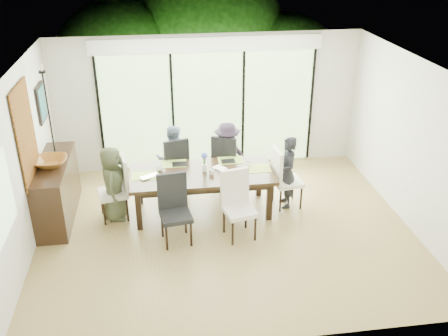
{
  "coord_description": "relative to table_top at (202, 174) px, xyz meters",
  "views": [
    {
      "loc": [
        -1.01,
        -6.86,
        4.5
      ],
      "look_at": [
        0.0,
        0.25,
        1.0
      ],
      "focal_mm": 40.0,
      "sensor_mm": 36.0,
      "label": 1
    }
  ],
  "objects": [
    {
      "name": "platter_base",
      "position": [
        -0.55,
        -0.3,
        0.05
      ],
      "size": [
        0.26,
        0.26,
        0.02
      ],
      "primitive_type": "cube",
      "color": "white",
      "rests_on": "table_top"
    },
    {
      "name": "placemat_paper",
      "position": [
        -0.55,
        -0.3,
        0.03
      ],
      "size": [
        0.44,
        0.32,
        0.01
      ],
      "primitive_type": "cube",
      "color": "white",
      "rests_on": "table_top"
    },
    {
      "name": "deck",
      "position": [
        0.32,
        2.76,
        -0.77
      ],
      "size": [
        6.0,
        1.8,
        0.1
      ],
      "primitive_type": "cube",
      "color": "#563224",
      "rests_on": "ground"
    },
    {
      "name": "tablet_far_l",
      "position": [
        -0.35,
        0.35,
        0.04
      ],
      "size": [
        0.26,
        0.18,
        0.01
      ],
      "primitive_type": "cube",
      "color": "black",
      "rests_on": "table_top"
    },
    {
      "name": "placemat_far_r",
      "position": [
        0.55,
        0.4,
        0.03
      ],
      "size": [
        0.44,
        0.32,
        0.01
      ],
      "primitive_type": "cube",
      "color": "#8BAF3E",
      "rests_on": "table_top"
    },
    {
      "name": "hyacinth_stems",
      "position": [
        0.05,
        0.05,
        0.21
      ],
      "size": [
        0.04,
        0.04,
        0.16
      ],
      "primitive_type": "cylinder",
      "color": "#337226",
      "rests_on": "table_top"
    },
    {
      "name": "cup_a",
      "position": [
        -0.7,
        0.15,
        0.08
      ],
      "size": [
        0.18,
        0.18,
        0.1
      ],
      "primitive_type": "imported",
      "rotation": [
        0.0,
        0.0,
        0.76
      ],
      "color": "white",
      "rests_on": "table_top"
    },
    {
      "name": "chair_far_right",
      "position": [
        0.55,
        0.85,
        -0.17
      ],
      "size": [
        0.61,
        0.61,
        1.11
      ],
      "primitive_type": null,
      "rotation": [
        0.0,
        0.0,
        2.74
      ],
      "color": "black",
      "rests_on": "floor"
    },
    {
      "name": "tapestry",
      "position": [
        -2.65,
        -0.24,
        0.98
      ],
      "size": [
        0.02,
        1.0,
        1.5
      ],
      "primitive_type": "cube",
      "color": "#8E4B14",
      "rests_on": "wall_left"
    },
    {
      "name": "art_canvas",
      "position": [
        -2.63,
        1.06,
        1.03
      ],
      "size": [
        0.01,
        0.45,
        0.55
      ],
      "primitive_type": "cube",
      "color": "#17474C",
      "rests_on": "wall_left"
    },
    {
      "name": "table_top",
      "position": [
        0.0,
        0.0,
        0.0
      ],
      "size": [
        2.41,
        1.11,
        0.06
      ],
      "primitive_type": "cube",
      "color": "black",
      "rests_on": "floor"
    },
    {
      "name": "chair_near_right",
      "position": [
        0.5,
        -0.87,
        -0.17
      ],
      "size": [
        0.55,
        0.55,
        1.11
      ],
      "primitive_type": null,
      "rotation": [
        0.0,
        0.0,
        0.21
      ],
      "color": "white",
      "rests_on": "floor"
    },
    {
      "name": "table_leg_fl",
      "position": [
        -1.08,
        -0.43,
        -0.38
      ],
      "size": [
        0.09,
        0.09,
        0.69
      ],
      "primitive_type": "cube",
      "color": "black",
      "rests_on": "floor"
    },
    {
      "name": "papers",
      "position": [
        0.7,
        -0.05,
        0.03
      ],
      "size": [
        0.3,
        0.22,
        0.0
      ],
      "primitive_type": "cube",
      "color": "white",
      "rests_on": "table_top"
    },
    {
      "name": "side_window",
      "position": [
        -2.65,
        -1.84,
        0.78
      ],
      "size": [
        0.02,
        0.9,
        1.0
      ],
      "primitive_type": "cube",
      "color": "#8CAD7F",
      "rests_on": "wall_left"
    },
    {
      "name": "candlestick_base",
      "position": [
        -2.44,
        0.53,
        0.31
      ],
      "size": [
        0.11,
        0.11,
        0.04
      ],
      "primitive_type": "cylinder",
      "color": "black",
      "rests_on": "sideboard"
    },
    {
      "name": "vase",
      "position": [
        0.05,
        0.05,
        0.09
      ],
      "size": [
        0.08,
        0.08,
        0.12
      ],
      "primitive_type": "cylinder",
      "color": "silver",
      "rests_on": "table_top"
    },
    {
      "name": "rail_top",
      "position": [
        0.32,
        3.56,
        -0.17
      ],
      "size": [
        6.0,
        0.08,
        0.06
      ],
      "primitive_type": "cube",
      "color": "#4F3421",
      "rests_on": "deck"
    },
    {
      "name": "person_far_right",
      "position": [
        0.55,
        0.83,
        -0.08
      ],
      "size": [
        0.61,
        0.39,
        1.3
      ],
      "primitive_type": "imported",
      "rotation": [
        0.0,
        0.0,
        3.13
      ],
      "color": "#271D2C",
      "rests_on": "floor"
    },
    {
      "name": "cup_b",
      "position": [
        0.15,
        -0.1,
        0.08
      ],
      "size": [
        0.14,
        0.14,
        0.09
      ],
      "primitive_type": "imported",
      "rotation": [
        0.0,
        0.0,
        2.46
      ],
      "color": "white",
      "rests_on": "table_top"
    },
    {
      "name": "mullion_b",
      "position": [
        -0.38,
        1.82,
        0.48
      ],
      "size": [
        0.05,
        0.04,
        2.3
      ],
      "primitive_type": "cube",
      "color": "black",
      "rests_on": "wall_back"
    },
    {
      "name": "candlestick_pan",
      "position": [
        -2.44,
        0.53,
        1.7
      ],
      "size": [
        0.11,
        0.11,
        0.03
      ],
      "primitive_type": "cylinder",
      "color": "black",
      "rests_on": "sideboard"
    },
    {
      "name": "ceiling",
      "position": [
        0.32,
        -0.64,
        1.98
      ],
      "size": [
        6.0,
        5.0,
        0.01
      ],
      "primitive_type": "cube",
      "color": "white",
      "rests_on": "wall_back"
    },
    {
      "name": "table_apron",
      "position": [
        0.0,
        0.0,
        -0.09
      ],
      "size": [
        2.21,
        0.9,
        0.1
      ],
      "primitive_type": "cube",
      "color": "black",
      "rests_on": "floor"
    },
    {
      "name": "candle",
      "position": [
        -2.44,
        0.53,
        1.77
      ],
      "size": [
        0.04,
        0.04,
        0.11
      ],
      "primitive_type": "cylinder",
      "color": "silver",
      "rests_on": "sideboard"
    },
    {
      "name": "bowl",
      "position": [
        -2.44,
        0.08,
        0.35
      ],
      "size": [
        0.53,
        0.53,
        0.13
      ],
      "primitive_type": "imported",
      "color": "brown",
      "rests_on": "sideboard"
    },
    {
      "name": "cup_c",
      "position": [
        0.8,
        0.1,
        0.08
      ],
      "size": [
        0.13,
        0.13,
        0.1
      ],
      "primitive_type": "imported",
      "rotation": [
        0.0,
        0.0,
        3.07
      ],
      "color": "white",
      "rests_on": "table_top"
    },
    {
      "name": "person_left_end",
      "position": [
        -1.48,
        0.0,
        -0.08
      ],
      "size": [
        0.44,
        0.64,
        1.3
      ],
      "primitive_type": "imported",
      "rotation": [
        0.0,
        0.0,
        1.46
      ],
      "color": "#404830",
      "rests_on": "floor"
    },
    {
      "name": "table_leg_fr",
      "position": [
        1.08,
        -0.43,
        -0.38
      ],
      "size": [
        0.09,
        0.09,
        0.69
      ],
      "primitive_type": "cube",
      "color": "black",
      "rests_on": "floor"
    },
    {
      "name": "placemat_left",
      "position": [
        -0.95,
        0.0,
        0.03
      ],
      "size": [
        0.44,
        0.32,
        0.01
      ],
      "primitive_type": "cube",
      "color": "#9ABB42",
      "rests_on": "table_top"
    },
    {
      "name": "table_leg_bl",
      "position": [
        -1.08,
        0.43,
        -0.38
      ],
      "size": [
        0.09,
        0.09,
        0.69
      ],
      "primitive_type": "cube",
      "color": "black",
      "rests_on": "floor"
    },
    {
      "name": "placemat_right",
      "position": [
        0.95,
        0.0,
        0.03
      ],
      "size": [
        0.44,
        0.32,
        0.01
      ],
      "primitive_type": "cube",
      "color": "#93A93C",
      "rests_on": "table_top"
    },
    {
      "name": "platter_snacks",
      "position": [
        -0.55,
        -0.3,
        0.07
      ],
      "size": [
        0.2,
        0.2,
        0.01
      ],
      "primitive_type": "cube",
      "color": "orange",
      "rests_on": "table_top"
    },
    {
      "name": "blinds_header",
      "position": [
        0.32,
        1.82,
        1.78
      ],
      "size": [
        4.4,
        0.06,
        0.28
      ],
      "primitive_type": "cube",
      "color": "white",
      "rests_on": "wall_back"
    },
    {
      "name": "book",
      "position": [
        0.25,
        0.05,
        0.04
      ],
      "size": [
        0.26,
        0.28,
        0.02
      ],
      "primitive_type": "imported",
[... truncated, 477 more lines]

